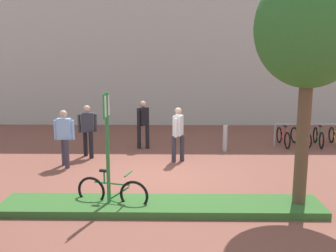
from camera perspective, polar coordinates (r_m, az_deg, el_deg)
ground_plane at (r=10.97m, az=-1.06°, el=-7.27°), size 60.00×60.00×0.00m
building_facade at (r=18.89m, az=-0.24°, el=15.57°), size 28.00×1.20×10.00m
planter_strip at (r=8.69m, az=-1.01°, el=-11.63°), size 7.00×1.10×0.16m
tree_sidewalk at (r=8.57m, az=20.07°, el=13.15°), size 2.24×2.24×5.12m
parking_sign_post at (r=8.34m, az=-8.91°, el=-1.26°), size 0.09×0.36×2.57m
bike_at_sign at (r=8.79m, az=-8.15°, el=-9.60°), size 1.64×0.55×0.86m
bike_rack_cluster at (r=15.28m, az=20.03°, el=-1.44°), size 2.66×1.60×0.83m
bollard_steel at (r=13.70m, az=8.36°, el=-1.80°), size 0.16×0.16×0.90m
person_suited_navy at (r=13.84m, az=-3.68°, el=0.67°), size 0.44×0.53×1.72m
person_suited_dark at (r=12.93m, az=-11.71°, el=-0.24°), size 0.60×0.43×1.72m
person_shirt_white at (r=11.99m, az=-14.95°, el=-1.23°), size 0.61×0.47×1.72m
person_shirt_blue at (r=12.14m, az=1.48°, el=-0.73°), size 0.40×0.59×1.72m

